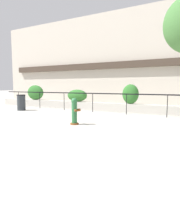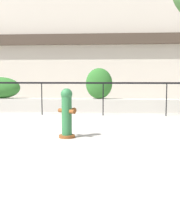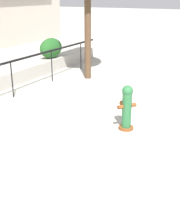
{
  "view_description": "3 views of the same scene",
  "coord_description": "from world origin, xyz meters",
  "px_view_note": "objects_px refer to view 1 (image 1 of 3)",
  "views": [
    {
      "loc": [
        6.59,
        -6.26,
        1.55
      ],
      "look_at": [
        2.18,
        1.0,
        0.54
      ],
      "focal_mm": 35.0,
      "sensor_mm": 36.0,
      "label": 1
    },
    {
      "loc": [
        2.58,
        -5.79,
        1.32
      ],
      "look_at": [
        1.98,
        1.42,
        0.51
      ],
      "focal_mm": 50.0,
      "sensor_mm": 36.0,
      "label": 2
    },
    {
      "loc": [
        -4.94,
        -1.58,
        3.06
      ],
      "look_at": [
        0.77,
        1.45,
        0.58
      ],
      "focal_mm": 50.0,
      "sensor_mm": 36.0,
      "label": 3
    }
  ],
  "objects_px": {
    "hedge_bush_0": "(35,92)",
    "trash_bin": "(21,102)",
    "hedge_bush_1": "(77,96)",
    "hedge_bush_2": "(130,94)",
    "fire_hydrant": "(74,111)"
  },
  "relations": [
    {
      "from": "hedge_bush_1",
      "to": "hedge_bush_2",
      "type": "bearing_deg",
      "value": 0.0
    },
    {
      "from": "hedge_bush_1",
      "to": "hedge_bush_2",
      "type": "relative_size",
      "value": 1.32
    },
    {
      "from": "hedge_bush_0",
      "to": "trash_bin",
      "type": "distance_m",
      "value": 3.02
    },
    {
      "from": "fire_hydrant",
      "to": "hedge_bush_0",
      "type": "bearing_deg",
      "value": 144.99
    },
    {
      "from": "hedge_bush_2",
      "to": "fire_hydrant",
      "type": "xyz_separation_m",
      "value": [
        -0.42,
        -5.12,
        -0.53
      ]
    },
    {
      "from": "hedge_bush_1",
      "to": "hedge_bush_0",
      "type": "bearing_deg",
      "value": 180.0
    },
    {
      "from": "hedge_bush_0",
      "to": "hedge_bush_2",
      "type": "bearing_deg",
      "value": 0.0
    },
    {
      "from": "hedge_bush_0",
      "to": "trash_bin",
      "type": "height_order",
      "value": "hedge_bush_0"
    },
    {
      "from": "fire_hydrant",
      "to": "hedge_bush_1",
      "type": "bearing_deg",
      "value": 123.57
    },
    {
      "from": "hedge_bush_0",
      "to": "fire_hydrant",
      "type": "bearing_deg",
      "value": -35.01
    },
    {
      "from": "hedge_bush_0",
      "to": "hedge_bush_2",
      "type": "distance_m",
      "value": 7.73
    },
    {
      "from": "hedge_bush_0",
      "to": "hedge_bush_1",
      "type": "height_order",
      "value": "hedge_bush_0"
    },
    {
      "from": "hedge_bush_0",
      "to": "fire_hydrant",
      "type": "height_order",
      "value": "hedge_bush_0"
    },
    {
      "from": "hedge_bush_1",
      "to": "trash_bin",
      "type": "distance_m",
      "value": 3.68
    },
    {
      "from": "hedge_bush_0",
      "to": "fire_hydrant",
      "type": "distance_m",
      "value": 8.94
    }
  ]
}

